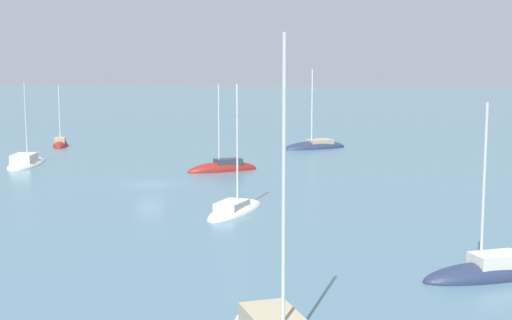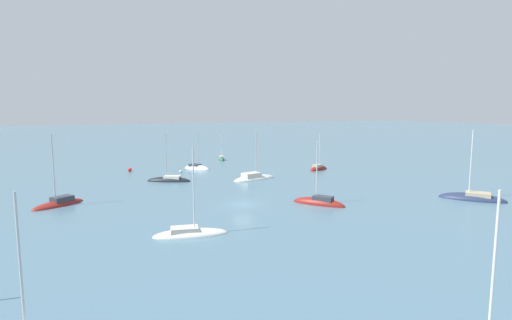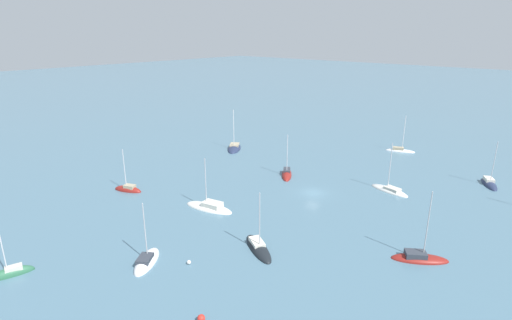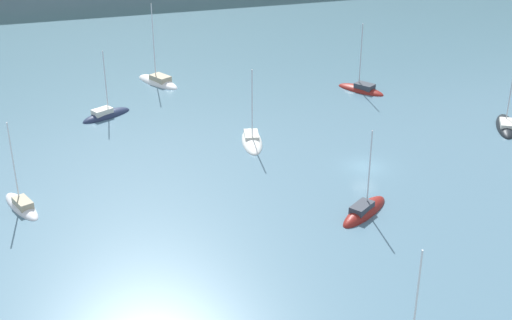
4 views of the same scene
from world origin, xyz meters
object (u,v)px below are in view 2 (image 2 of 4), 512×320
(sailboat_6, at_px, (319,204))
(mooring_buoy_1, at_px, (181,171))
(sailboat_2, at_px, (169,181))
(sailboat_10, at_px, (190,234))
(sailboat_5, at_px, (254,179))
(sailboat_7, at_px, (221,160))
(sailboat_3, at_px, (318,169))
(sailboat_1, at_px, (472,199))
(mooring_buoy_0, at_px, (130,170))
(sailboat_11, at_px, (59,204))
(sailboat_4, at_px, (197,169))

(sailboat_6, height_order, mooring_buoy_1, sailboat_6)
(sailboat_2, height_order, sailboat_10, sailboat_10)
(sailboat_5, relative_size, sailboat_7, 1.26)
(sailboat_3, bearing_deg, sailboat_1, -104.41)
(sailboat_10, distance_m, mooring_buoy_1, 41.33)
(sailboat_7, distance_m, mooring_buoy_0, 25.64)
(sailboat_1, relative_size, mooring_buoy_0, 13.44)
(sailboat_6, bearing_deg, sailboat_3, -69.19)
(sailboat_1, relative_size, sailboat_6, 1.14)
(sailboat_3, relative_size, sailboat_11, 0.87)
(sailboat_2, height_order, sailboat_6, sailboat_6)
(sailboat_2, height_order, sailboat_3, sailboat_2)
(mooring_buoy_1, bearing_deg, sailboat_7, -42.56)
(mooring_buoy_0, bearing_deg, sailboat_6, -154.27)
(sailboat_11, relative_size, mooring_buoy_1, 19.13)
(sailboat_3, bearing_deg, sailboat_10, -161.13)
(sailboat_4, height_order, sailboat_10, sailboat_10)
(sailboat_5, bearing_deg, sailboat_10, -138.07)
(sailboat_11, height_order, mooring_buoy_0, sailboat_11)
(mooring_buoy_1, bearing_deg, sailboat_5, -141.39)
(sailboat_3, relative_size, mooring_buoy_0, 10.90)
(sailboat_5, distance_m, sailboat_6, 21.51)
(sailboat_5, xyz_separation_m, sailboat_6, (-21.51, 0.05, -0.02))
(sailboat_6, bearing_deg, mooring_buoy_0, -10.01)
(sailboat_1, bearing_deg, sailboat_4, -5.46)
(sailboat_2, height_order, mooring_buoy_0, sailboat_2)
(sailboat_7, relative_size, sailboat_10, 0.77)
(sailboat_5, xyz_separation_m, sailboat_7, (28.92, -4.05, -0.04))
(sailboat_7, height_order, mooring_buoy_0, sailboat_7)
(sailboat_3, bearing_deg, sailboat_11, 171.54)
(sailboat_10, bearing_deg, sailboat_5, 65.68)
(sailboat_5, height_order, sailboat_6, sailboat_5)
(sailboat_11, bearing_deg, sailboat_2, 179.64)
(sailboat_10, relative_size, mooring_buoy_1, 18.33)
(sailboat_1, xyz_separation_m, sailboat_4, (44.74, 27.64, 0.00))
(sailboat_11, distance_m, mooring_buoy_0, 29.25)
(sailboat_2, relative_size, sailboat_3, 1.05)
(sailboat_1, distance_m, sailboat_7, 59.85)
(sailboat_11, bearing_deg, sailboat_4, -172.05)
(sailboat_10, xyz_separation_m, sailboat_11, (19.95, 12.63, 0.04))
(sailboat_10, bearing_deg, sailboat_6, 27.70)
(sailboat_4, height_order, mooring_buoy_1, sailboat_4)
(sailboat_10, xyz_separation_m, mooring_buoy_1, (40.30, -9.16, 0.18))
(sailboat_1, bearing_deg, mooring_buoy_0, 3.80)
(sailboat_5, xyz_separation_m, sailboat_10, (-27.19, 19.63, -0.03))
(sailboat_3, xyz_separation_m, mooring_buoy_1, (8.49, 27.67, 0.17))
(sailboat_2, relative_size, sailboat_11, 0.91)
(mooring_buoy_0, bearing_deg, sailboat_10, -179.97)
(sailboat_4, distance_m, sailboat_6, 38.42)
(sailboat_7, distance_m, sailboat_11, 51.25)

